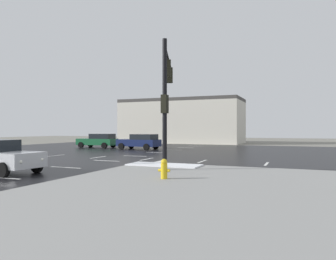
{
  "coord_description": "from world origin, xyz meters",
  "views": [
    {
      "loc": [
        11.75,
        -19.97,
        2.11
      ],
      "look_at": [
        0.8,
        6.84,
        2.04
      ],
      "focal_mm": 34.08,
      "sensor_mm": 36.0,
      "label": 1
    }
  ],
  "objects_px": {
    "sedan_green": "(99,140)",
    "sedan_navy": "(140,141)",
    "traffic_signal_mast": "(166,87)",
    "fire_hydrant": "(164,169)"
  },
  "relations": [
    {
      "from": "traffic_signal_mast",
      "to": "sedan_green",
      "type": "relative_size",
      "value": 1.4
    },
    {
      "from": "sedan_green",
      "to": "sedan_navy",
      "type": "relative_size",
      "value": 0.98
    },
    {
      "from": "fire_hydrant",
      "to": "sedan_navy",
      "type": "relative_size",
      "value": 0.17
    },
    {
      "from": "traffic_signal_mast",
      "to": "sedan_navy",
      "type": "distance_m",
      "value": 16.72
    },
    {
      "from": "traffic_signal_mast",
      "to": "sedan_navy",
      "type": "height_order",
      "value": "traffic_signal_mast"
    },
    {
      "from": "fire_hydrant",
      "to": "sedan_green",
      "type": "relative_size",
      "value": 0.17
    },
    {
      "from": "sedan_navy",
      "to": "traffic_signal_mast",
      "type": "bearing_deg",
      "value": 127.96
    },
    {
      "from": "sedan_green",
      "to": "sedan_navy",
      "type": "bearing_deg",
      "value": 172.24
    },
    {
      "from": "sedan_green",
      "to": "sedan_navy",
      "type": "distance_m",
      "value": 5.64
    },
    {
      "from": "fire_hydrant",
      "to": "traffic_signal_mast",
      "type": "bearing_deg",
      "value": 111.18
    }
  ]
}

